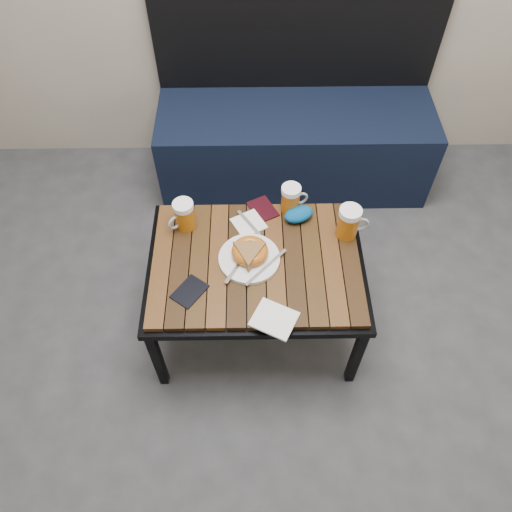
{
  "coord_description": "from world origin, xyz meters",
  "views": [
    {
      "loc": [
        -0.09,
        -0.32,
        2.01
      ],
      "look_at": [
        -0.08,
        0.81,
        0.5
      ],
      "focal_mm": 35.0,
      "sensor_mm": 36.0,
      "label": 1
    }
  ],
  "objects_px": {
    "passport_navy": "(190,291)",
    "knit_pouch": "(299,214)",
    "cafe_table": "(256,267)",
    "beer_mug_centre": "(291,199)",
    "beer_mug_left": "(184,215)",
    "bench": "(294,136)",
    "passport_burgundy": "(263,209)",
    "plate_bagel": "(250,253)",
    "beer_mug_right": "(349,222)",
    "plate_pie": "(249,256)"
  },
  "relations": [
    {
      "from": "cafe_table",
      "to": "beer_mug_centre",
      "type": "relative_size",
      "value": 6.63
    },
    {
      "from": "cafe_table",
      "to": "plate_pie",
      "type": "bearing_deg",
      "value": 172.2
    },
    {
      "from": "beer_mug_left",
      "to": "passport_navy",
      "type": "bearing_deg",
      "value": 57.96
    },
    {
      "from": "passport_navy",
      "to": "cafe_table",
      "type": "bearing_deg",
      "value": 66.09
    },
    {
      "from": "beer_mug_left",
      "to": "beer_mug_centre",
      "type": "xyz_separation_m",
      "value": [
        0.43,
        0.08,
        -0.0
      ]
    },
    {
      "from": "cafe_table",
      "to": "passport_navy",
      "type": "bearing_deg",
      "value": -150.35
    },
    {
      "from": "plate_bagel",
      "to": "passport_burgundy",
      "type": "xyz_separation_m",
      "value": [
        0.05,
        0.24,
        -0.02
      ]
    },
    {
      "from": "beer_mug_left",
      "to": "passport_burgundy",
      "type": "bearing_deg",
      "value": 156.32
    },
    {
      "from": "beer_mug_left",
      "to": "beer_mug_centre",
      "type": "relative_size",
      "value": 1.03
    },
    {
      "from": "beer_mug_centre",
      "to": "plate_pie",
      "type": "height_order",
      "value": "beer_mug_centre"
    },
    {
      "from": "bench",
      "to": "passport_navy",
      "type": "relative_size",
      "value": 11.28
    },
    {
      "from": "plate_pie",
      "to": "plate_bagel",
      "type": "xyz_separation_m",
      "value": [
        0.0,
        0.01,
        -0.0
      ]
    },
    {
      "from": "beer_mug_centre",
      "to": "passport_burgundy",
      "type": "distance_m",
      "value": 0.13
    },
    {
      "from": "bench",
      "to": "passport_navy",
      "type": "bearing_deg",
      "value": -112.86
    },
    {
      "from": "plate_pie",
      "to": "plate_bagel",
      "type": "height_order",
      "value": "plate_pie"
    },
    {
      "from": "bench",
      "to": "plate_bagel",
      "type": "distance_m",
      "value": 1.0
    },
    {
      "from": "passport_navy",
      "to": "knit_pouch",
      "type": "relative_size",
      "value": 1.01
    },
    {
      "from": "plate_pie",
      "to": "knit_pouch",
      "type": "height_order",
      "value": "plate_pie"
    },
    {
      "from": "beer_mug_left",
      "to": "passport_burgundy",
      "type": "height_order",
      "value": "beer_mug_left"
    },
    {
      "from": "passport_burgundy",
      "to": "knit_pouch",
      "type": "xyz_separation_m",
      "value": [
        0.14,
        -0.05,
        0.02
      ]
    },
    {
      "from": "plate_bagel",
      "to": "beer_mug_right",
      "type": "bearing_deg",
      "value": 15.96
    },
    {
      "from": "beer_mug_left",
      "to": "plate_pie",
      "type": "distance_m",
      "value": 0.31
    },
    {
      "from": "beer_mug_left",
      "to": "plate_pie",
      "type": "height_order",
      "value": "beer_mug_left"
    },
    {
      "from": "beer_mug_left",
      "to": "cafe_table",
      "type": "bearing_deg",
      "value": 109.27
    },
    {
      "from": "passport_navy",
      "to": "beer_mug_left",
      "type": "bearing_deg",
      "value": 132.99
    },
    {
      "from": "plate_pie",
      "to": "knit_pouch",
      "type": "bearing_deg",
      "value": 45.62
    },
    {
      "from": "plate_bagel",
      "to": "passport_navy",
      "type": "distance_m",
      "value": 0.27
    },
    {
      "from": "beer_mug_left",
      "to": "knit_pouch",
      "type": "relative_size",
      "value": 1.06
    },
    {
      "from": "beer_mug_left",
      "to": "knit_pouch",
      "type": "distance_m",
      "value": 0.46
    },
    {
      "from": "cafe_table",
      "to": "plate_bagel",
      "type": "bearing_deg",
      "value": 143.88
    },
    {
      "from": "cafe_table",
      "to": "plate_bagel",
      "type": "distance_m",
      "value": 0.07
    },
    {
      "from": "beer_mug_left",
      "to": "knit_pouch",
      "type": "xyz_separation_m",
      "value": [
        0.46,
        0.03,
        -0.04
      ]
    },
    {
      "from": "beer_mug_left",
      "to": "passport_burgundy",
      "type": "relative_size",
      "value": 1.03
    },
    {
      "from": "cafe_table",
      "to": "plate_bagel",
      "type": "xyz_separation_m",
      "value": [
        -0.02,
        0.02,
        0.07
      ]
    },
    {
      "from": "bench",
      "to": "plate_pie",
      "type": "bearing_deg",
      "value": -104.3
    },
    {
      "from": "cafe_table",
      "to": "beer_mug_left",
      "type": "bearing_deg",
      "value": 147.85
    },
    {
      "from": "beer_mug_centre",
      "to": "plate_bagel",
      "type": "xyz_separation_m",
      "value": [
        -0.17,
        -0.24,
        -0.04
      ]
    },
    {
      "from": "cafe_table",
      "to": "plate_pie",
      "type": "height_order",
      "value": "plate_pie"
    },
    {
      "from": "beer_mug_right",
      "to": "passport_navy",
      "type": "xyz_separation_m",
      "value": [
        -0.61,
        -0.27,
        -0.07
      ]
    },
    {
      "from": "plate_bagel",
      "to": "plate_pie",
      "type": "bearing_deg",
      "value": -103.49
    },
    {
      "from": "bench",
      "to": "cafe_table",
      "type": "height_order",
      "value": "bench"
    },
    {
      "from": "cafe_table",
      "to": "passport_navy",
      "type": "xyz_separation_m",
      "value": [
        -0.24,
        -0.14,
        0.05
      ]
    },
    {
      "from": "bench",
      "to": "beer_mug_right",
      "type": "relative_size",
      "value": 9.96
    },
    {
      "from": "passport_navy",
      "to": "knit_pouch",
      "type": "height_order",
      "value": "knit_pouch"
    },
    {
      "from": "beer_mug_right",
      "to": "plate_pie",
      "type": "relative_size",
      "value": 0.6
    },
    {
      "from": "knit_pouch",
      "to": "passport_burgundy",
      "type": "bearing_deg",
      "value": 160.72
    },
    {
      "from": "beer_mug_centre",
      "to": "plate_pie",
      "type": "xyz_separation_m",
      "value": [
        -0.17,
        -0.26,
        -0.04
      ]
    },
    {
      "from": "bench",
      "to": "passport_burgundy",
      "type": "bearing_deg",
      "value": -104.9
    },
    {
      "from": "plate_bagel",
      "to": "knit_pouch",
      "type": "distance_m",
      "value": 0.28
    },
    {
      "from": "beer_mug_centre",
      "to": "bench",
      "type": "bearing_deg",
      "value": 67.82
    }
  ]
}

